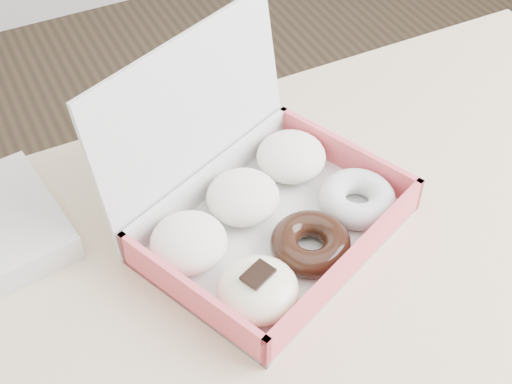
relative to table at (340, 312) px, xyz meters
name	(u,v)px	position (x,y,z in m)	size (l,w,h in m)	color
table	(340,312)	(0.00, 0.00, 0.00)	(1.20, 0.80, 0.75)	tan
donut_box	(263,210)	(-0.06, 0.12, 0.12)	(0.41, 0.39, 0.24)	silver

